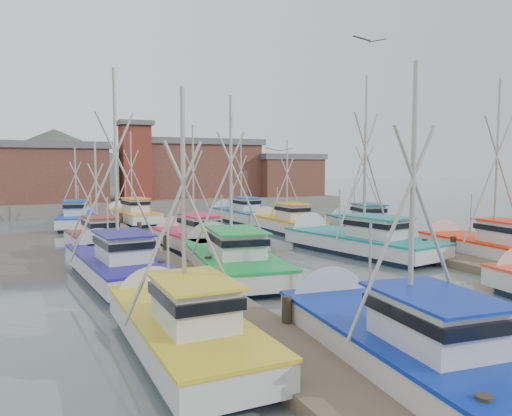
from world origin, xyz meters
name	(u,v)px	position (x,y,z in m)	size (l,w,h in m)	color
ground	(306,264)	(0.00, 0.00, 0.00)	(260.00, 260.00, 0.00)	#4D5D5A
dock_left	(152,257)	(-7.00, 4.04, 0.21)	(2.30, 46.00, 1.50)	brown
dock_right	(368,240)	(7.00, 4.04, 0.21)	(2.30, 46.00, 1.50)	brown
quay	(146,203)	(0.00, 37.00, 0.60)	(44.00, 16.00, 1.20)	slate
shed_left	(45,172)	(-11.00, 35.00, 4.34)	(12.72, 8.48, 6.20)	brown
shed_center	(195,168)	(6.00, 37.00, 4.69)	(14.84, 9.54, 6.90)	brown
shed_right	(285,174)	(17.00, 34.00, 3.84)	(8.48, 6.36, 5.20)	brown
lookout_tower	(135,160)	(-2.00, 33.00, 5.55)	(3.60, 3.60, 8.50)	maroon
distant_hills	(26,184)	(-12.76, 122.59, 0.00)	(175.00, 140.00, 42.00)	#445143
boat_0	(391,340)	(-4.69, -12.08, 0.68)	(3.83, 9.62, 8.25)	#0F1B32
boat_2	(178,325)	(-9.23, -8.68, 0.68)	(3.23, 8.51, 7.73)	#0F1B32
boat_4	(227,258)	(-4.39, -0.11, 0.68)	(4.51, 10.52, 9.09)	#0F1B32
boat_5	(353,241)	(4.15, 1.74, 0.69)	(5.02, 10.75, 10.93)	#0F1B32
boat_6	(114,264)	(-9.44, 0.80, 0.69)	(4.06, 9.52, 9.94)	#0F1B32
boat_7	(483,246)	(9.35, -2.79, 0.69)	(4.08, 9.05, 10.23)	#0F1B32
boat_8	(189,239)	(-4.18, 6.52, 0.68)	(3.39, 8.67, 8.03)	#0F1B32
boat_9	(283,223)	(4.64, 11.34, 0.68)	(3.04, 8.29, 7.50)	#0F1B32
boat_10	(95,242)	(-9.41, 7.67, 0.68)	(3.09, 7.94, 6.90)	#0F1B32
boat_11	(359,224)	(9.59, 8.51, 0.68)	(3.95, 8.55, 8.63)	#0F1B32
boat_12	(130,215)	(-4.74, 22.11, 0.68)	(3.79, 8.82, 8.57)	#0F1B32
boat_13	(238,214)	(4.23, 19.16, 0.68)	(3.24, 8.76, 7.99)	#0F1B32
boat_14	(78,219)	(-9.13, 20.99, 0.68)	(3.87, 8.30, 7.15)	#0F1B32
gull_near	(370,40)	(-0.02, -4.89, 10.11)	(1.55, 0.65, 0.24)	gray
gull_far	(279,150)	(-0.86, 1.39, 5.84)	(1.55, 0.62, 0.24)	gray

